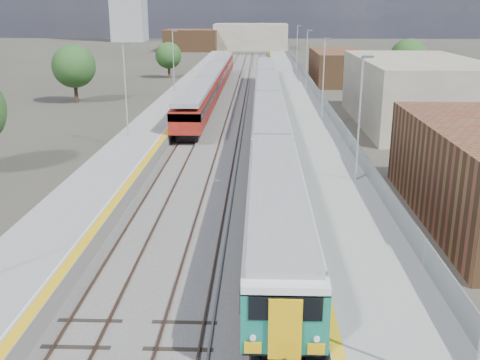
{
  "coord_description": "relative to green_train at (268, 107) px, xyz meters",
  "views": [
    {
      "loc": [
        0.68,
        -11.14,
        11.09
      ],
      "look_at": [
        -0.35,
        17.83,
        2.2
      ],
      "focal_mm": 42.0,
      "sensor_mm": 36.0,
      "label": 1
    }
  ],
  "objects": [
    {
      "name": "tree_b",
      "position": [
        -23.25,
        14.73,
        2.29
      ],
      "size": [
        5.18,
        5.18,
        7.02
      ],
      "color": "#382619",
      "rests_on": "ground"
    },
    {
      "name": "green_train",
      "position": [
        0.0,
        0.0,
        0.0
      ],
      "size": [
        2.75,
        76.53,
        3.02
      ],
      "color": "black",
      "rests_on": "ground"
    },
    {
      "name": "tracks",
      "position": [
        -3.15,
        12.33,
        -2.02
      ],
      "size": [
        8.96,
        160.0,
        0.17
      ],
      "color": "#4C3323",
      "rests_on": "ground"
    },
    {
      "name": "platform_right",
      "position": [
        3.78,
        10.65,
        -1.59
      ],
      "size": [
        4.7,
        155.0,
        8.52
      ],
      "color": "slate",
      "rests_on": "ground"
    },
    {
      "name": "tree_c",
      "position": [
        -15.88,
        40.49,
        1.53
      ],
      "size": [
        4.3,
        4.3,
        5.83
      ],
      "color": "#382619",
      "rests_on": "ground"
    },
    {
      "name": "ground",
      "position": [
        -1.5,
        8.16,
        -2.13
      ],
      "size": [
        320.0,
        320.0,
        0.0
      ],
      "primitive_type": "plane",
      "color": "#47443A",
      "rests_on": "ground"
    },
    {
      "name": "red_train",
      "position": [
        -7.0,
        20.45,
        -0.05
      ],
      "size": [
        2.79,
        56.53,
        3.52
      ],
      "color": "black",
      "rests_on": "ground"
    },
    {
      "name": "platform_left",
      "position": [
        -10.55,
        10.65,
        -1.61
      ],
      "size": [
        4.3,
        155.0,
        8.52
      ],
      "color": "slate",
      "rests_on": "ground"
    },
    {
      "name": "tree_d",
      "position": [
        20.02,
        28.2,
        2.33
      ],
      "size": [
        5.23,
        5.23,
        7.08
      ],
      "color": "#382619",
      "rests_on": "ground"
    },
    {
      "name": "buildings",
      "position": [
        -19.62,
        96.75,
        8.57
      ],
      "size": [
        72.0,
        185.5,
        40.0
      ],
      "color": "brown",
      "rests_on": "ground"
    },
    {
      "name": "ballast_bed",
      "position": [
        -3.75,
        10.66,
        -2.1
      ],
      "size": [
        10.5,
        155.0,
        0.06
      ],
      "primitive_type": "cube",
      "color": "#565451",
      "rests_on": "ground"
    }
  ]
}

